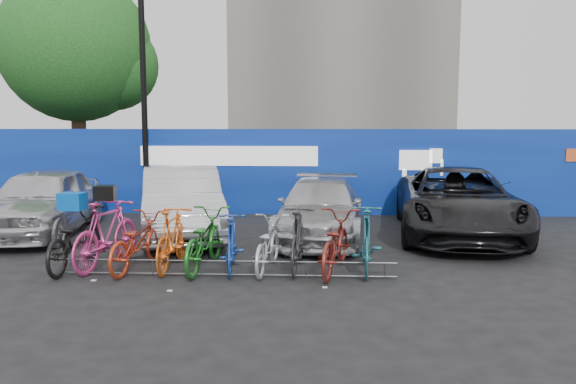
# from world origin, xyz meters

# --- Properties ---
(ground) EXTENTS (100.00, 100.00, 0.00)m
(ground) POSITION_xyz_m (0.00, 0.00, 0.00)
(ground) COLOR black
(ground) RESTS_ON ground
(hoarding) EXTENTS (22.00, 0.18, 2.40)m
(hoarding) POSITION_xyz_m (0.01, 6.00, 1.20)
(hoarding) COLOR navy
(hoarding) RESTS_ON ground
(tree) EXTENTS (5.40, 5.20, 7.80)m
(tree) POSITION_xyz_m (-6.77, 10.06, 5.07)
(tree) COLOR #382314
(tree) RESTS_ON ground
(lamppost) EXTENTS (0.25, 0.50, 6.11)m
(lamppost) POSITION_xyz_m (-3.20, 5.40, 3.27)
(lamppost) COLOR black
(lamppost) RESTS_ON ground
(bike_rack) EXTENTS (5.60, 0.03, 0.30)m
(bike_rack) POSITION_xyz_m (-0.00, -0.60, 0.16)
(bike_rack) COLOR #595B60
(bike_rack) RESTS_ON ground
(car_0) EXTENTS (2.28, 4.74, 1.56)m
(car_0) POSITION_xyz_m (-4.86, 2.80, 0.78)
(car_0) COLOR silver
(car_0) RESTS_ON ground
(car_1) EXTENTS (2.87, 5.02, 1.56)m
(car_1) POSITION_xyz_m (-1.60, 2.79, 0.78)
(car_1) COLOR silver
(car_1) RESTS_ON ground
(car_2) EXTENTS (2.20, 4.65, 1.31)m
(car_2) POSITION_xyz_m (1.56, 2.80, 0.65)
(car_2) COLOR #B7B8BC
(car_2) RESTS_ON ground
(car_3) EXTENTS (3.19, 5.84, 1.55)m
(car_3) POSITION_xyz_m (4.68, 3.15, 0.78)
(car_3) COLOR black
(car_3) RESTS_ON ground
(bike_0) EXTENTS (0.77, 2.04, 1.06)m
(bike_0) POSITION_xyz_m (-2.83, -0.16, 0.53)
(bike_0) COLOR black
(bike_0) RESTS_ON ground
(bike_1) EXTENTS (0.99, 2.11, 1.22)m
(bike_1) POSITION_xyz_m (-2.28, -0.04, 0.61)
(bike_1) COLOR #C93782
(bike_1) RESTS_ON ground
(bike_2) EXTENTS (1.01, 1.98, 1.00)m
(bike_2) POSITION_xyz_m (-1.69, -0.17, 0.50)
(bike_2) COLOR #B23419
(bike_2) RESTS_ON ground
(bike_3) EXTENTS (0.58, 1.83, 1.09)m
(bike_3) POSITION_xyz_m (-1.08, -0.10, 0.54)
(bike_3) COLOR orange
(bike_3) RESTS_ON ground
(bike_4) EXTENTS (0.91, 2.08, 1.06)m
(bike_4) POSITION_xyz_m (-0.53, -0.09, 0.53)
(bike_4) COLOR #1D6C1F
(bike_4) RESTS_ON ground
(bike_5) EXTENTS (0.62, 1.69, 1.00)m
(bike_5) POSITION_xyz_m (-0.01, -0.19, 0.50)
(bike_5) COLOR #1B42A4
(bike_5) RESTS_ON ground
(bike_6) EXTENTS (0.83, 1.83, 0.93)m
(bike_6) POSITION_xyz_m (0.60, -0.12, 0.47)
(bike_6) COLOR #B1B5B9
(bike_6) RESTS_ON ground
(bike_7) EXTENTS (0.64, 1.87, 1.11)m
(bike_7) POSITION_xyz_m (1.14, -0.08, 0.55)
(bike_7) COLOR #28282B
(bike_7) RESTS_ON ground
(bike_8) EXTENTS (1.12, 2.10, 1.05)m
(bike_8) POSITION_xyz_m (1.78, -0.19, 0.52)
(bike_8) COLOR maroon
(bike_8) RESTS_ON ground
(bike_9) EXTENTS (0.68, 1.93, 1.14)m
(bike_9) POSITION_xyz_m (2.34, -0.09, 0.57)
(bike_9) COLOR #1F5E6B
(bike_9) RESTS_ON ground
(cargo_crate) EXTENTS (0.45, 0.36, 0.30)m
(cargo_crate) POSITION_xyz_m (-2.83, -0.16, 1.21)
(cargo_crate) COLOR #0450BB
(cargo_crate) RESTS_ON bike_0
(cargo_topcase) EXTENTS (0.39, 0.36, 0.26)m
(cargo_topcase) POSITION_xyz_m (-2.28, -0.04, 1.35)
(cargo_topcase) COLOR black
(cargo_topcase) RESTS_ON bike_1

